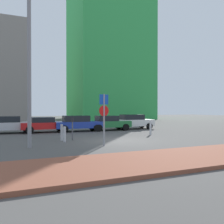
{
  "coord_description": "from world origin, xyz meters",
  "views": [
    {
      "loc": [
        -6.14,
        -13.53,
        2.0
      ],
      "look_at": [
        1.01,
        3.55,
        1.8
      ],
      "focal_mm": 37.11,
      "sensor_mm": 36.0,
      "label": 1
    }
  ],
  "objects_px": {
    "traffic_bollard_near": "(65,134)",
    "parking_sign_post": "(104,113)",
    "parked_car_green": "(109,123)",
    "parked_car_blue": "(78,123)",
    "parked_car_white": "(133,121)",
    "parking_meter": "(72,126)",
    "parked_car_red": "(45,124)",
    "traffic_bollard_far": "(151,128)",
    "parked_car_silver": "(8,124)",
    "traffic_bollard_mid": "(62,132)",
    "street_lamp": "(29,58)"
  },
  "relations": [
    {
      "from": "traffic_bollard_near",
      "to": "traffic_bollard_far",
      "type": "bearing_deg",
      "value": 11.74
    },
    {
      "from": "street_lamp",
      "to": "traffic_bollard_far",
      "type": "height_order",
      "value": "street_lamp"
    },
    {
      "from": "parked_car_green",
      "to": "traffic_bollard_near",
      "type": "height_order",
      "value": "parked_car_green"
    },
    {
      "from": "traffic_bollard_near",
      "to": "traffic_bollard_far",
      "type": "relative_size",
      "value": 0.87
    },
    {
      "from": "parked_car_green",
      "to": "traffic_bollard_far",
      "type": "relative_size",
      "value": 3.68
    },
    {
      "from": "traffic_bollard_mid",
      "to": "traffic_bollard_far",
      "type": "distance_m",
      "value": 7.15
    },
    {
      "from": "parked_car_silver",
      "to": "parked_car_white",
      "type": "bearing_deg",
      "value": -1.38
    },
    {
      "from": "parked_car_white",
      "to": "traffic_bollard_mid",
      "type": "distance_m",
      "value": 10.28
    },
    {
      "from": "parked_car_blue",
      "to": "street_lamp",
      "type": "relative_size",
      "value": 0.54
    },
    {
      "from": "parked_car_silver",
      "to": "traffic_bollard_near",
      "type": "bearing_deg",
      "value": -64.71
    },
    {
      "from": "parked_car_blue",
      "to": "parking_meter",
      "type": "xyz_separation_m",
      "value": [
        -1.88,
        -5.86,
        0.19
      ]
    },
    {
      "from": "parked_car_red",
      "to": "parked_car_green",
      "type": "distance_m",
      "value": 5.96
    },
    {
      "from": "parked_car_blue",
      "to": "parked_car_green",
      "type": "bearing_deg",
      "value": -0.4
    },
    {
      "from": "traffic_bollard_far",
      "to": "parked_car_red",
      "type": "bearing_deg",
      "value": 145.1
    },
    {
      "from": "traffic_bollard_far",
      "to": "street_lamp",
      "type": "bearing_deg",
      "value": -162.3
    },
    {
      "from": "traffic_bollard_near",
      "to": "parked_car_green",
      "type": "bearing_deg",
      "value": 49.4
    },
    {
      "from": "parked_car_white",
      "to": "traffic_bollard_near",
      "type": "distance_m",
      "value": 10.79
    },
    {
      "from": "street_lamp",
      "to": "traffic_bollard_far",
      "type": "distance_m",
      "value": 10.53
    },
    {
      "from": "parked_car_white",
      "to": "traffic_bollard_near",
      "type": "relative_size",
      "value": 4.36
    },
    {
      "from": "traffic_bollard_near",
      "to": "parking_sign_post",
      "type": "bearing_deg",
      "value": -53.53
    },
    {
      "from": "traffic_bollard_near",
      "to": "traffic_bollard_mid",
      "type": "distance_m",
      "value": 0.86
    },
    {
      "from": "parked_car_blue",
      "to": "traffic_bollard_mid",
      "type": "xyz_separation_m",
      "value": [
        -2.53,
        -5.61,
        -0.24
      ]
    },
    {
      "from": "traffic_bollard_far",
      "to": "traffic_bollard_mid",
      "type": "bearing_deg",
      "value": -175.06
    },
    {
      "from": "parking_meter",
      "to": "traffic_bollard_near",
      "type": "distance_m",
      "value": 1.0
    },
    {
      "from": "parked_car_white",
      "to": "parking_meter",
      "type": "xyz_separation_m",
      "value": [
        -7.73,
        -6.2,
        0.17
      ]
    },
    {
      "from": "parked_car_white",
      "to": "parking_sign_post",
      "type": "bearing_deg",
      "value": -126.06
    },
    {
      "from": "parked_car_red",
      "to": "parked_car_blue",
      "type": "bearing_deg",
      "value": -5.11
    },
    {
      "from": "parked_car_silver",
      "to": "parking_meter",
      "type": "bearing_deg",
      "value": -58.4
    },
    {
      "from": "parked_car_silver",
      "to": "parked_car_green",
      "type": "xyz_separation_m",
      "value": [
        8.88,
        -0.64,
        -0.02
      ]
    },
    {
      "from": "parked_car_white",
      "to": "parking_sign_post",
      "type": "xyz_separation_m",
      "value": [
        -6.65,
        -9.13,
        1.02
      ]
    },
    {
      "from": "parked_car_green",
      "to": "street_lamp",
      "type": "height_order",
      "value": "street_lamp"
    },
    {
      "from": "parked_car_blue",
      "to": "street_lamp",
      "type": "distance_m",
      "value": 9.99
    },
    {
      "from": "street_lamp",
      "to": "parking_meter",
      "type": "bearing_deg",
      "value": 37.02
    },
    {
      "from": "parked_car_green",
      "to": "parked_car_white",
      "type": "xyz_separation_m",
      "value": [
        2.84,
        0.36,
        0.04
      ]
    },
    {
      "from": "parked_car_white",
      "to": "street_lamp",
      "type": "height_order",
      "value": "street_lamp"
    },
    {
      "from": "parked_car_silver",
      "to": "traffic_bollard_mid",
      "type": "xyz_separation_m",
      "value": [
        3.33,
        -6.23,
        -0.24
      ]
    },
    {
      "from": "parked_car_silver",
      "to": "parking_meter",
      "type": "distance_m",
      "value": 7.61
    },
    {
      "from": "parking_meter",
      "to": "street_lamp",
      "type": "relative_size",
      "value": 0.18
    },
    {
      "from": "parking_sign_post",
      "to": "parking_meter",
      "type": "relative_size",
      "value": 1.94
    },
    {
      "from": "parked_car_silver",
      "to": "parking_meter",
      "type": "relative_size",
      "value": 2.82
    },
    {
      "from": "parked_car_red",
      "to": "parking_sign_post",
      "type": "height_order",
      "value": "parking_sign_post"
    },
    {
      "from": "parked_car_blue",
      "to": "parked_car_white",
      "type": "bearing_deg",
      "value": 3.32
    },
    {
      "from": "parked_car_white",
      "to": "parking_meter",
      "type": "bearing_deg",
      "value": -141.27
    },
    {
      "from": "parked_car_silver",
      "to": "traffic_bollard_near",
      "type": "xyz_separation_m",
      "value": [
        3.35,
        -7.09,
        -0.29
      ]
    },
    {
      "from": "parked_car_blue",
      "to": "traffic_bollard_near",
      "type": "xyz_separation_m",
      "value": [
        -2.52,
        -6.47,
        -0.29
      ]
    },
    {
      "from": "parked_car_red",
      "to": "traffic_bollard_mid",
      "type": "height_order",
      "value": "parked_car_red"
    },
    {
      "from": "parked_car_silver",
      "to": "parked_car_red",
      "type": "distance_m",
      "value": 2.95
    },
    {
      "from": "parked_car_white",
      "to": "parking_meter",
      "type": "relative_size",
      "value": 2.81
    },
    {
      "from": "parking_sign_post",
      "to": "street_lamp",
      "type": "relative_size",
      "value": 0.35
    },
    {
      "from": "parked_car_green",
      "to": "parking_sign_post",
      "type": "height_order",
      "value": "parking_sign_post"
    }
  ]
}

